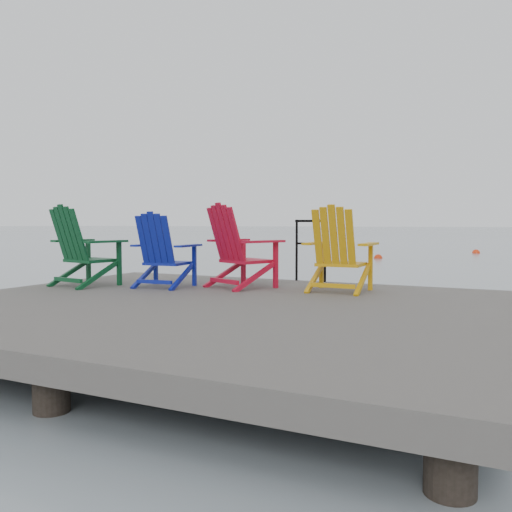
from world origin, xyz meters
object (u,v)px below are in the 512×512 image
at_px(chair_green, 82,247).
at_px(chair_yellow, 338,250).
at_px(handrail, 311,244).
at_px(chair_blue, 163,251).
at_px(buoy_b, 476,253).
at_px(chair_red, 239,247).
at_px(buoy_a, 378,258).

relative_size(chair_green, chair_yellow, 1.02).
relative_size(handrail, chair_yellow, 0.87).
xyz_separation_m(chair_blue, buoy_b, (2.50, 20.28, -0.98)).
height_order(chair_green, chair_red, chair_red).
bearing_deg(chair_blue, chair_green, -166.23).
bearing_deg(buoy_b, chair_red, -94.53).
height_order(chair_green, chair_yellow, chair_green).
bearing_deg(chair_green, buoy_a, 97.83).
xyz_separation_m(chair_red, buoy_b, (1.58, 19.88, -1.04)).
relative_size(buoy_a, buoy_b, 0.94).
height_order(chair_green, buoy_a, chair_green).
distance_m(buoy_a, buoy_b, 6.34).
height_order(chair_blue, buoy_a, chair_blue).
xyz_separation_m(chair_green, chair_yellow, (3.28, 0.91, -0.01)).
bearing_deg(chair_red, handrail, 87.64).
distance_m(chair_green, buoy_a, 15.14).
bearing_deg(buoy_b, chair_blue, -97.02).
height_order(chair_blue, chair_yellow, chair_yellow).
distance_m(chair_yellow, buoy_b, 19.75).
relative_size(handrail, chair_green, 0.85).
xyz_separation_m(chair_green, buoy_a, (0.45, 15.10, -1.03)).
bearing_deg(buoy_b, chair_yellow, -90.79).
height_order(handrail, chair_blue, chair_blue).
bearing_deg(chair_blue, buoy_b, 78.11).
height_order(chair_yellow, buoy_a, chair_yellow).
distance_m(chair_blue, buoy_b, 20.45).
relative_size(chair_green, chair_red, 0.99).
bearing_deg(chair_red, chair_blue, -132.87).
height_order(handrail, chair_yellow, chair_yellow).
bearing_deg(chair_green, chair_yellow, 25.10).
bearing_deg(chair_blue, chair_yellow, 9.23).
bearing_deg(chair_blue, handrail, 41.43).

